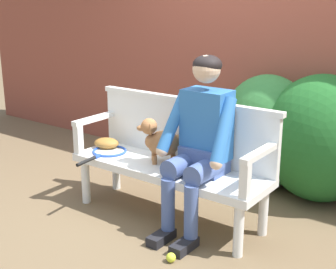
{
  "coord_description": "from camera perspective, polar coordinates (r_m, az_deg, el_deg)",
  "views": [
    {
      "loc": [
        2.05,
        -2.75,
        1.7
      ],
      "look_at": [
        0.0,
        0.0,
        0.69
      ],
      "focal_mm": 50.13,
      "sensor_mm": 36.0,
      "label": 1
    }
  ],
  "objects": [
    {
      "name": "person_seated",
      "position": [
        3.39,
        3.96,
        -0.51
      ],
      "size": [
        0.56,
        0.65,
        1.31
      ],
      "color": "black",
      "rests_on": "ground"
    },
    {
      "name": "tennis_racket",
      "position": [
        3.96,
        -7.37,
        -2.12
      ],
      "size": [
        0.32,
        0.57,
        0.03
      ],
      "color": "blue",
      "rests_on": "garden_bench"
    },
    {
      "name": "hedge_bush_mid_right",
      "position": [
        4.37,
        11.92,
        0.38
      ],
      "size": [
        0.9,
        0.67,
        1.04
      ],
      "primitive_type": "ellipsoid",
      "color": "#337538",
      "rests_on": "ground"
    },
    {
      "name": "garden_bench",
      "position": [
        3.67,
        0.0,
        -4.64
      ],
      "size": [
        1.63,
        0.5,
        0.44
      ],
      "color": "white",
      "rests_on": "ground"
    },
    {
      "name": "tennis_ball",
      "position": [
        3.22,
        0.36,
        -14.73
      ],
      "size": [
        0.07,
        0.07,
        0.07
      ],
      "primitive_type": "sphere",
      "color": "#CCDB33",
      "rests_on": "ground"
    },
    {
      "name": "dog_on_bench",
      "position": [
        3.67,
        -0.99,
        -0.72
      ],
      "size": [
        0.33,
        0.31,
        0.36
      ],
      "color": "#AD7042",
      "rests_on": "garden_bench"
    },
    {
      "name": "baseball_glove",
      "position": [
        4.08,
        -7.49,
        -1.04
      ],
      "size": [
        0.26,
        0.23,
        0.09
      ],
      "primitive_type": "ellipsoid",
      "rotation": [
        0.0,
        0.0,
        0.29
      ],
      "color": "#9E6B2D",
      "rests_on": "garden_bench"
    },
    {
      "name": "bench_armrest_left_end",
      "position": [
        4.02,
        -9.64,
        0.9
      ],
      "size": [
        0.06,
        0.5,
        0.28
      ],
      "color": "white",
      "rests_on": "garden_bench"
    },
    {
      "name": "bench_backrest",
      "position": [
        3.74,
        2.01,
        0.82
      ],
      "size": [
        1.67,
        0.06,
        0.5
      ],
      "color": "white",
      "rests_on": "garden_bench"
    },
    {
      "name": "brick_garden_fence",
      "position": [
        4.68,
        10.82,
        11.6
      ],
      "size": [
        8.0,
        0.3,
        2.67
      ],
      "primitive_type": "cube",
      "color": "brown",
      "rests_on": "ground"
    },
    {
      "name": "ground_plane",
      "position": [
        3.83,
        0.0,
        -9.98
      ],
      "size": [
        40.0,
        40.0,
        0.0
      ],
      "primitive_type": "plane",
      "color": "brown"
    },
    {
      "name": "bench_armrest_right_end",
      "position": [
        3.13,
        10.46,
        -3.59
      ],
      "size": [
        0.06,
        0.5,
        0.28
      ],
      "color": "white",
      "rests_on": "garden_bench"
    },
    {
      "name": "hedge_bush_mid_left",
      "position": [
        4.17,
        18.11,
        -0.48
      ],
      "size": [
        1.0,
        0.89,
        1.1
      ],
      "primitive_type": "ellipsoid",
      "color": "#1E5B23",
      "rests_on": "ground"
    }
  ]
}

